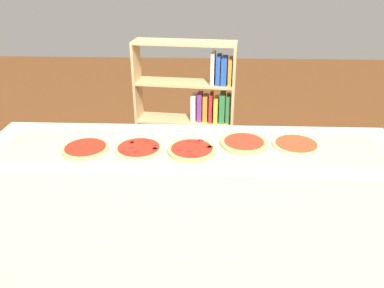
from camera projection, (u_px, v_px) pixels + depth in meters
ground_plane at (192, 260)px, 2.78m from camera, size 12.00×12.00×0.00m
counter at (192, 208)px, 2.58m from camera, size 2.56×0.68×0.90m
parchment_paper at (192, 147)px, 2.38m from camera, size 2.30×0.46×0.00m
pizza_plain_0 at (85, 148)px, 2.34m from camera, size 0.27×0.27×0.02m
pizza_pepperoni_1 at (139, 148)px, 2.34m from camera, size 0.28×0.28×0.02m
pizza_pepperoni_2 at (192, 150)px, 2.32m from camera, size 0.29×0.29×0.03m
pizza_plain_3 at (244, 143)px, 2.40m from camera, size 0.29×0.29×0.02m
pizza_plain_4 at (296, 144)px, 2.39m from camera, size 0.29×0.29×0.02m
bookshelf at (200, 125)px, 3.38m from camera, size 0.85×0.31×1.34m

